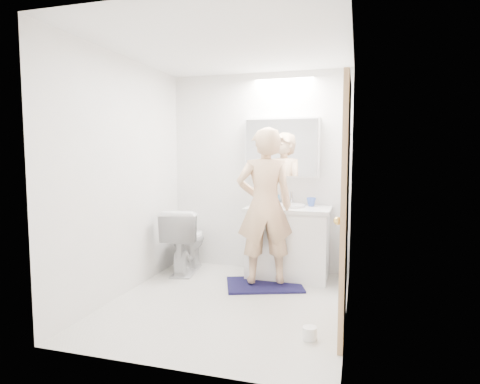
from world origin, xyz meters
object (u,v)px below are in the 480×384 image
at_px(medicine_cabinet, 282,148).
at_px(toilet_paper_roll, 310,333).
at_px(soap_bottle_a, 270,195).
at_px(vanity_cabinet, 288,244).
at_px(soap_bottle_b, 275,197).
at_px(toilet, 185,240).
at_px(person, 265,206).
at_px(toothbrush_cup, 311,202).

bearing_deg(medicine_cabinet, toilet_paper_roll, -72.52).
relative_size(soap_bottle_a, toilet_paper_roll, 2.06).
height_order(vanity_cabinet, soap_bottle_b, soap_bottle_b).
bearing_deg(toilet_paper_roll, soap_bottle_a, 112.01).
height_order(medicine_cabinet, toilet, medicine_cabinet).
distance_m(toilet, toilet_paper_roll, 2.20).
relative_size(person, soap_bottle_b, 9.17).
bearing_deg(toilet, soap_bottle_a, -173.11).
xyz_separation_m(vanity_cabinet, medicine_cabinet, (-0.12, 0.21, 1.11)).
height_order(vanity_cabinet, toilet_paper_roll, vanity_cabinet).
relative_size(vanity_cabinet, toothbrush_cup, 8.27).
bearing_deg(person, toilet, -33.68).
bearing_deg(soap_bottle_a, vanity_cabinet, -31.02).
bearing_deg(soap_bottle_b, soap_bottle_a, -152.22).
height_order(person, soap_bottle_b, person).
bearing_deg(vanity_cabinet, person, -117.23).
height_order(medicine_cabinet, toothbrush_cup, medicine_cabinet).
height_order(medicine_cabinet, soap_bottle_a, medicine_cabinet).
height_order(soap_bottle_a, toilet_paper_roll, soap_bottle_a).
distance_m(vanity_cabinet, soap_bottle_a, 0.62).
relative_size(vanity_cabinet, soap_bottle_b, 4.99).
bearing_deg(soap_bottle_b, toilet_paper_roll, -70.02).
bearing_deg(toilet, toothbrush_cup, -177.59).
bearing_deg(medicine_cabinet, toothbrush_cup, -7.95).
relative_size(medicine_cabinet, person, 0.53).
bearing_deg(toilet_paper_roll, person, 118.37).
relative_size(toilet, soap_bottle_b, 4.32).
height_order(person, toothbrush_cup, person).
bearing_deg(toilet_paper_roll, soap_bottle_b, 109.98).
bearing_deg(person, soap_bottle_b, -109.73).
bearing_deg(toothbrush_cup, toilet, -169.44).
bearing_deg(medicine_cabinet, soap_bottle_b, -157.75).
xyz_separation_m(vanity_cabinet, toilet, (-1.24, -0.11, -0.00)).
relative_size(vanity_cabinet, medicine_cabinet, 1.02).
xyz_separation_m(vanity_cabinet, person, (-0.19, -0.38, 0.49)).
distance_m(person, toilet_paper_roll, 1.54).
distance_m(medicine_cabinet, soap_bottle_a, 0.58).
distance_m(soap_bottle_b, toilet_paper_roll, 2.00).
xyz_separation_m(toilet, soap_bottle_a, (0.99, 0.27, 0.54)).
distance_m(soap_bottle_a, soap_bottle_b, 0.07).
distance_m(medicine_cabinet, soap_bottle_b, 0.60).
relative_size(soap_bottle_a, soap_bottle_b, 1.26).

